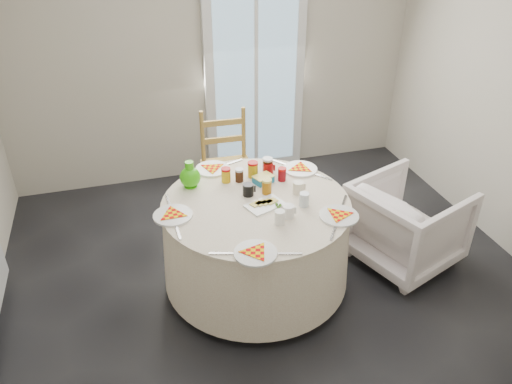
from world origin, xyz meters
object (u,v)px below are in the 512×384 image
object	(u,v)px
green_pitcher	(189,168)
wooden_chair	(228,168)
armchair	(408,219)
table	(256,242)

from	to	relation	value
green_pitcher	wooden_chair	bearing A→B (deg)	50.47
armchair	green_pitcher	distance (m)	1.72
table	wooden_chair	distance (m)	0.98
table	armchair	size ratio (longest dim) A/B	1.79
table	armchair	world-z (taller)	armchair
wooden_chair	armchair	size ratio (longest dim) A/B	1.28
wooden_chair	green_pitcher	world-z (taller)	green_pitcher
table	green_pitcher	size ratio (longest dim) A/B	6.90
wooden_chair	armchair	distance (m)	1.58
green_pitcher	armchair	bearing A→B (deg)	-20.14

